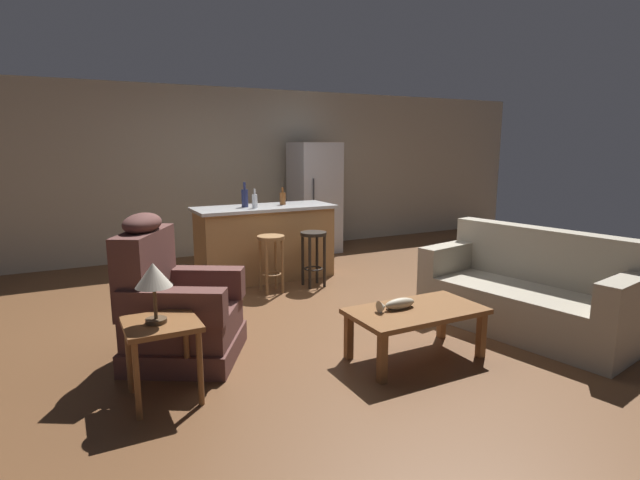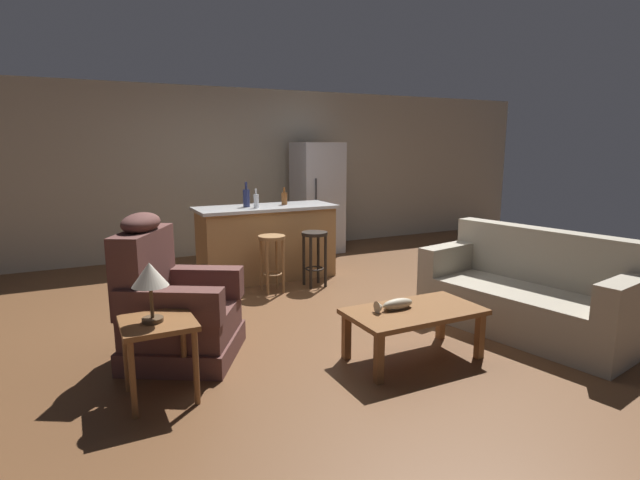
% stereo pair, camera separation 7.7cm
% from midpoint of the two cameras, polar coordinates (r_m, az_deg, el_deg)
% --- Properties ---
extents(ground_plane, '(12.00, 12.00, 0.00)m').
position_cam_midpoint_polar(ground_plane, '(5.45, -0.55, -7.64)').
color(ground_plane, brown).
extents(back_wall, '(12.00, 0.05, 2.60)m').
position_cam_midpoint_polar(back_wall, '(8.10, -10.42, 7.66)').
color(back_wall, '#A89E89').
rests_on(back_wall, ground_plane).
extents(coffee_table, '(1.10, 0.60, 0.42)m').
position_cam_midpoint_polar(coffee_table, '(4.16, 11.21, -8.51)').
color(coffee_table, brown).
rests_on(coffee_table, ground_plane).
extents(fish_figurine, '(0.34, 0.10, 0.10)m').
position_cam_midpoint_polar(fish_figurine, '(4.09, 9.03, -7.33)').
color(fish_figurine, '#4C3823').
rests_on(fish_figurine, coffee_table).
extents(couch, '(1.19, 2.03, 0.94)m').
position_cam_midpoint_polar(couch, '(5.10, 23.20, -5.83)').
color(couch, '#9E937F').
rests_on(couch, ground_plane).
extents(recliner_near_lamp, '(1.15, 1.15, 1.20)m').
position_cam_midpoint_polar(recliner_near_lamp, '(4.26, -15.95, -7.45)').
color(recliner_near_lamp, brown).
rests_on(recliner_near_lamp, ground_plane).
extents(end_table, '(0.48, 0.48, 0.56)m').
position_cam_midpoint_polar(end_table, '(3.60, -17.39, -10.26)').
color(end_table, brown).
rests_on(end_table, ground_plane).
extents(table_lamp, '(0.24, 0.24, 0.41)m').
position_cam_midpoint_polar(table_lamp, '(3.47, -18.26, -4.08)').
color(table_lamp, '#4C3823').
rests_on(table_lamp, end_table).
extents(kitchen_island, '(1.80, 0.70, 0.95)m').
position_cam_midpoint_polar(kitchen_island, '(6.53, -5.77, -0.23)').
color(kitchen_island, '#9E7042').
rests_on(kitchen_island, ground_plane).
extents(bar_stool_left, '(0.32, 0.32, 0.68)m').
position_cam_midpoint_polar(bar_stool_left, '(5.89, -5.13, -1.49)').
color(bar_stool_left, olive).
rests_on(bar_stool_left, ground_plane).
extents(bar_stool_right, '(0.32, 0.32, 0.68)m').
position_cam_midpoint_polar(bar_stool_right, '(6.11, -0.26, -1.00)').
color(bar_stool_right, black).
rests_on(bar_stool_right, ground_plane).
extents(refrigerator, '(0.70, 0.69, 1.76)m').
position_cam_midpoint_polar(refrigerator, '(8.09, -0.03, 4.85)').
color(refrigerator, '#B7B7BC').
rests_on(refrigerator, ground_plane).
extents(bottle_tall_green, '(0.07, 0.07, 0.24)m').
position_cam_midpoint_polar(bottle_tall_green, '(6.26, -6.96, 4.49)').
color(bottle_tall_green, silver).
rests_on(bottle_tall_green, kitchen_island).
extents(bottle_short_amber, '(0.08, 0.08, 0.32)m').
position_cam_midpoint_polar(bottle_short_amber, '(6.39, -8.07, 4.84)').
color(bottle_short_amber, '#23284C').
rests_on(bottle_short_amber, kitchen_island).
extents(bottle_wine_dark, '(0.08, 0.08, 0.23)m').
position_cam_midpoint_polar(bottle_wine_dark, '(6.59, -3.76, 4.81)').
color(bottle_wine_dark, brown).
rests_on(bottle_wine_dark, kitchen_island).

